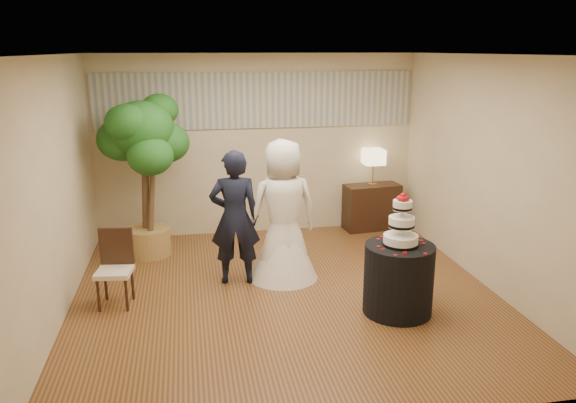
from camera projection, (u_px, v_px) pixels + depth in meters
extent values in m
cube|color=brown|center=(286.00, 294.00, 6.76)|extent=(5.00, 5.00, 0.00)
cube|color=white|center=(286.00, 55.00, 6.02)|extent=(5.00, 5.00, 0.00)
cube|color=beige|center=(258.00, 145.00, 8.76)|extent=(5.00, 0.06, 2.80)
cube|color=beige|center=(347.00, 260.00, 4.02)|extent=(5.00, 0.06, 2.80)
cube|color=beige|center=(54.00, 191.00, 5.95)|extent=(0.06, 5.00, 2.80)
cube|color=beige|center=(488.00, 173.00, 6.82)|extent=(0.06, 5.00, 2.80)
cube|color=#A2A398|center=(257.00, 100.00, 8.56)|extent=(4.90, 0.02, 0.85)
imported|color=black|center=(235.00, 218.00, 6.91)|extent=(0.65, 0.46, 1.70)
imported|color=white|center=(283.00, 210.00, 7.04)|extent=(1.01, 1.01, 1.80)
cylinder|color=black|center=(398.00, 279.00, 6.21)|extent=(0.99, 0.99, 0.79)
cube|color=black|center=(372.00, 207.00, 9.14)|extent=(0.93, 0.49, 0.74)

